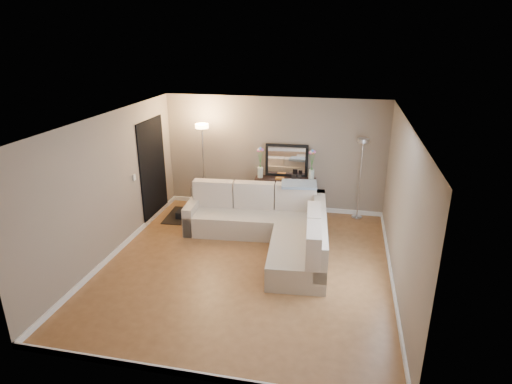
% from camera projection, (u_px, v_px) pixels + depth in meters
% --- Properties ---
extents(floor, '(5.00, 5.50, 0.01)m').
position_uv_depth(floor, '(247.00, 265.00, 7.63)').
color(floor, '#8F5D34').
rests_on(floor, ground).
extents(ceiling, '(5.00, 5.50, 0.01)m').
position_uv_depth(ceiling, '(245.00, 120.00, 6.72)').
color(ceiling, white).
rests_on(ceiling, ground).
extents(wall_back, '(5.00, 0.02, 2.60)m').
position_uv_depth(wall_back, '(274.00, 154.00, 9.71)').
color(wall_back, gray).
rests_on(wall_back, ground).
extents(wall_front, '(5.00, 0.02, 2.60)m').
position_uv_depth(wall_front, '(188.00, 286.00, 4.64)').
color(wall_front, gray).
rests_on(wall_front, ground).
extents(wall_left, '(0.02, 5.50, 2.60)m').
position_uv_depth(wall_left, '(110.00, 187.00, 7.66)').
color(wall_left, gray).
rests_on(wall_left, ground).
extents(wall_right, '(0.02, 5.50, 2.60)m').
position_uv_depth(wall_right, '(402.00, 209.00, 6.69)').
color(wall_right, gray).
rests_on(wall_right, ground).
extents(baseboard_back, '(5.00, 0.03, 0.10)m').
position_uv_depth(baseboard_back, '(273.00, 206.00, 10.12)').
color(baseboard_back, white).
rests_on(baseboard_back, ground).
extents(baseboard_front, '(5.00, 0.03, 0.10)m').
position_uv_depth(baseboard_front, '(195.00, 375.00, 5.10)').
color(baseboard_front, white).
rests_on(baseboard_front, ground).
extents(baseboard_left, '(0.03, 5.50, 0.10)m').
position_uv_depth(baseboard_left, '(119.00, 249.00, 8.09)').
color(baseboard_left, white).
rests_on(baseboard_left, ground).
extents(baseboard_right, '(0.03, 5.50, 0.10)m').
position_uv_depth(baseboard_right, '(392.00, 278.00, 7.13)').
color(baseboard_right, white).
rests_on(baseboard_right, ground).
extents(doorway, '(0.02, 1.20, 2.20)m').
position_uv_depth(doorway, '(153.00, 170.00, 9.29)').
color(doorway, black).
rests_on(doorway, ground).
extents(switch_plate, '(0.02, 0.08, 0.12)m').
position_uv_depth(switch_plate, '(134.00, 177.00, 8.47)').
color(switch_plate, white).
rests_on(switch_plate, ground).
extents(sectional_sofa, '(3.03, 2.77, 0.99)m').
position_uv_depth(sectional_sofa, '(271.00, 225.00, 8.37)').
color(sectional_sofa, '#C2B29D').
rests_on(sectional_sofa, floor).
extents(throw_blanket, '(0.76, 0.50, 0.09)m').
position_uv_depth(throw_blanket, '(299.00, 184.00, 8.73)').
color(throw_blanket, '#7C8EA1').
rests_on(throw_blanket, sectional_sofa).
extents(console_table, '(1.37, 0.42, 0.83)m').
position_uv_depth(console_table, '(281.00, 194.00, 9.70)').
color(console_table, black).
rests_on(console_table, floor).
extents(leaning_mirror, '(0.96, 0.09, 0.75)m').
position_uv_depth(leaning_mirror, '(287.00, 161.00, 9.59)').
color(leaning_mirror, black).
rests_on(leaning_mirror, console_table).
extents(table_decor, '(0.58, 0.13, 0.14)m').
position_uv_depth(table_decor, '(285.00, 178.00, 9.52)').
color(table_decor, orange).
rests_on(table_decor, console_table).
extents(flower_vase_left, '(0.16, 0.13, 0.71)m').
position_uv_depth(flower_vase_left, '(260.00, 165.00, 9.55)').
color(flower_vase_left, silver).
rests_on(flower_vase_left, console_table).
extents(flower_vase_right, '(0.16, 0.13, 0.71)m').
position_uv_depth(flower_vase_right, '(312.00, 167.00, 9.37)').
color(flower_vase_right, silver).
rests_on(flower_vase_right, console_table).
extents(floor_lamp_lit, '(0.31, 0.31, 2.04)m').
position_uv_depth(floor_lamp_lit, '(203.00, 151.00, 9.48)').
color(floor_lamp_lit, silver).
rests_on(floor_lamp_lit, floor).
extents(floor_lamp_unlit, '(0.29, 0.29, 1.82)m').
position_uv_depth(floor_lamp_unlit, '(361.00, 163.00, 9.14)').
color(floor_lamp_unlit, silver).
rests_on(floor_lamp_unlit, floor).
extents(charcoal_rug, '(1.39, 1.08, 0.02)m').
position_uv_depth(charcoal_rug, '(196.00, 216.00, 9.63)').
color(charcoal_rug, black).
rests_on(charcoal_rug, floor).
extents(black_bag, '(0.39, 0.29, 0.24)m').
position_uv_depth(black_bag, '(185.00, 216.00, 9.56)').
color(black_bag, black).
rests_on(black_bag, charcoal_rug).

